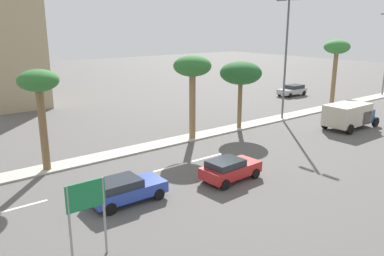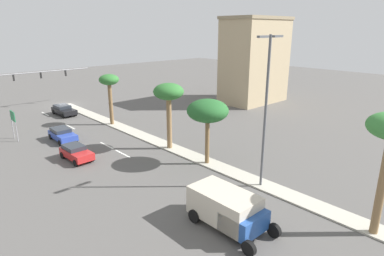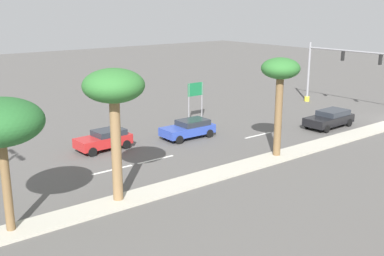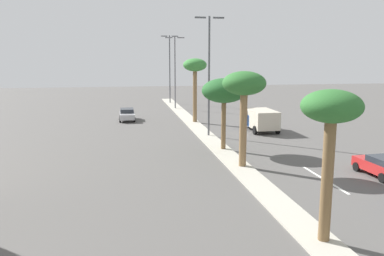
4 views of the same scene
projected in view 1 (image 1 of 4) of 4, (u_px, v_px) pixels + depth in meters
name	position (u px, v px, depth m)	size (l,w,h in m)	color
ground_plane	(203.00, 135.00, 33.81)	(160.00, 160.00, 0.00)	#565451
median_curb	(268.00, 121.00, 38.79)	(1.80, 75.71, 0.12)	#B7B2A3
lane_stripe_rear	(21.00, 207.00, 20.47)	(0.20, 2.80, 0.01)	silver
lane_stripe_center	(171.00, 167.00, 26.22)	(0.20, 2.80, 0.01)	silver
lane_stripe_front	(207.00, 157.00, 28.16)	(0.20, 2.80, 0.01)	silver
directional_road_sign	(86.00, 204.00, 15.31)	(0.10, 1.63, 3.42)	gray
commercial_building	(4.00, 45.00, 45.32)	(11.54, 6.88, 14.12)	tan
palm_tree_mid	(39.00, 87.00, 24.18)	(2.53, 2.53, 6.57)	brown
palm_tree_trailing	(192.00, 69.00, 31.31)	(3.10, 3.10, 6.87)	olive
palm_tree_leading	(241.00, 74.00, 34.82)	(3.78, 3.78, 6.08)	brown
palm_tree_left	(337.00, 51.00, 43.04)	(2.83, 2.83, 7.65)	olive
street_lamp_rear	(286.00, 51.00, 38.00)	(2.90, 0.24, 11.71)	#515459
sedan_silver_far	(293.00, 90.00, 52.72)	(1.97, 4.26, 1.44)	#B2B2B7
sedan_blue_mid	(125.00, 189.00, 20.93)	(2.05, 4.16, 1.38)	#2D47AD
sedan_red_center	(230.00, 169.00, 23.85)	(2.04, 3.96, 1.40)	red
box_truck	(349.00, 115.00, 35.86)	(2.75, 5.70, 2.34)	#234C99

